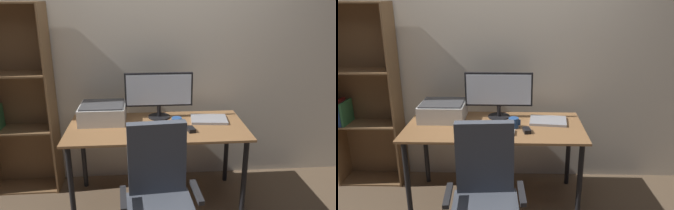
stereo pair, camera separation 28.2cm
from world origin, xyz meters
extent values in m
plane|color=brown|center=(0.00, 0.00, 0.00)|extent=(12.00, 12.00, 0.00)
cube|color=beige|center=(0.00, 0.52, 1.30)|extent=(6.40, 0.10, 2.60)
cube|color=olive|center=(0.00, 0.00, 0.73)|extent=(1.53, 0.71, 0.02)
cylinder|color=black|center=(-0.70, -0.29, 0.36)|extent=(0.04, 0.04, 0.72)
cylinder|color=black|center=(0.70, -0.29, 0.36)|extent=(0.04, 0.04, 0.72)
cylinder|color=black|center=(-0.70, 0.29, 0.36)|extent=(0.04, 0.04, 0.72)
cylinder|color=black|center=(0.70, 0.29, 0.36)|extent=(0.04, 0.04, 0.72)
cylinder|color=black|center=(0.03, 0.21, 0.75)|extent=(0.20, 0.20, 0.01)
cylinder|color=black|center=(0.03, 0.21, 0.80)|extent=(0.04, 0.04, 0.10)
cube|color=black|center=(0.03, 0.21, 1.01)|extent=(0.61, 0.03, 0.31)
cube|color=silver|center=(0.03, 0.20, 1.01)|extent=(0.58, 0.01, 0.28)
cube|color=silver|center=(0.03, -0.16, 0.75)|extent=(0.29, 0.12, 0.02)
cube|color=black|center=(0.27, -0.14, 0.76)|extent=(0.07, 0.10, 0.03)
cylinder|color=#285193|center=(0.17, -0.04, 0.78)|extent=(0.09, 0.09, 0.09)
cube|color=#285193|center=(0.22, -0.04, 0.79)|extent=(0.02, 0.01, 0.05)
cube|color=#99999E|center=(0.47, 0.10, 0.75)|extent=(0.34, 0.26, 0.02)
cube|color=silver|center=(-0.47, 0.15, 0.81)|extent=(0.40, 0.34, 0.15)
cube|color=#424244|center=(-0.47, 0.15, 0.90)|extent=(0.37, 0.31, 0.01)
cube|color=#474C56|center=(-0.03, -0.61, 0.75)|extent=(0.40, 0.10, 0.52)
cube|color=#232326|center=(-0.25, -0.81, 0.58)|extent=(0.06, 0.26, 0.03)
cube|color=#232326|center=(0.22, -0.78, 0.58)|extent=(0.06, 0.26, 0.03)
cube|color=brown|center=(-0.95, 0.31, 0.88)|extent=(0.02, 0.28, 1.76)
cube|color=brown|center=(-1.26, 0.45, 0.88)|extent=(0.64, 0.01, 1.76)
cube|color=brown|center=(-1.26, 0.31, 0.01)|extent=(0.60, 0.26, 0.02)
cube|color=brown|center=(-1.26, 0.31, 0.62)|extent=(0.60, 0.26, 0.02)
cube|color=brown|center=(-1.26, 0.31, 1.15)|extent=(0.60, 0.26, 0.02)
cube|color=brown|center=(-1.26, 0.31, 1.76)|extent=(0.60, 0.26, 0.02)
camera|label=1|loc=(-0.11, -2.62, 1.80)|focal=35.05mm
camera|label=2|loc=(0.17, -2.63, 1.80)|focal=35.05mm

